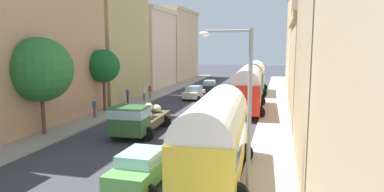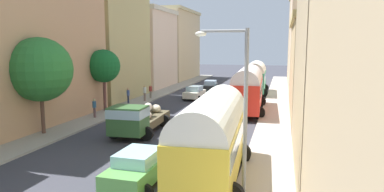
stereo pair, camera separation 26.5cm
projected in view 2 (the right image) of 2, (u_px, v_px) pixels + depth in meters
The scene contains 26 objects.
ground_plane at pixel (203, 105), 35.69m from camera, with size 154.00×154.00×0.00m, color #36363F.
sidewalk_left at pixel (138, 102), 37.51m from camera, with size 2.50×70.00×0.14m, color gray.
sidewalk_right at pixel (276, 108), 33.86m from camera, with size 2.50×70.00×0.14m, color #ADA199.
building_left_1 at pixel (30, 33), 26.25m from camera, with size 5.12×14.62×13.98m.
building_left_2 at pixel (114, 41), 39.08m from camera, with size 4.47×10.66×13.25m.
building_left_3 at pixel (153, 48), 50.32m from camera, with size 4.71×10.65×11.35m.
building_left_4 at pixel (177, 45), 62.90m from camera, with size 5.66×14.62×12.42m.
building_right_1 at pixel (364, 26), 15.69m from camera, with size 6.12×11.66×13.86m.
building_right_2 at pixel (320, 68), 29.40m from camera, with size 5.05×14.33×8.41m.
building_right_3 at pixel (310, 42), 42.41m from camera, with size 5.24×11.77×12.96m.
building_right_4 at pixel (302, 39), 55.07m from camera, with size 4.41×13.36×14.21m.
parked_bus_0 at pixel (212, 134), 15.58m from camera, with size 3.54×8.64×3.93m.
parked_bus_1 at pixel (248, 87), 32.09m from camera, with size 3.55×9.94×4.14m.
parked_bus_2 at pixel (255, 76), 43.93m from camera, with size 3.44×8.38×4.08m.
cargo_truck_0 at pixel (137, 118), 23.64m from camera, with size 3.28×6.71×2.23m.
car_0 at pixel (195, 93), 39.58m from camera, with size 2.41×3.78×1.53m.
car_1 at pixel (210, 86), 45.51m from camera, with size 2.38×3.98×1.57m.
car_2 at pixel (138, 168), 15.22m from camera, with size 2.44×4.07×1.53m.
car_3 at pixel (214, 102), 32.84m from camera, with size 2.28×3.95×1.59m.
pedestrian_1 at pixel (128, 95), 36.07m from camera, with size 0.43×0.43×1.72m.
pedestrian_2 at pixel (145, 92), 37.46m from camera, with size 0.40×0.40×1.87m.
pedestrian_3 at pixel (94, 107), 28.87m from camera, with size 0.33×0.33×1.72m.
pedestrian_4 at pixel (151, 91), 39.60m from camera, with size 0.46×0.46×1.70m.
streetlamp_near at pixel (238, 100), 13.11m from camera, with size 2.05×0.28×6.71m.
roadside_tree_1 at pixel (40, 70), 23.17m from camera, with size 4.30×4.30×6.65m.
roadside_tree_2 at pixel (104, 66), 31.35m from camera, with size 2.99×2.99×5.75m.
Camera 2 is at (7.83, -7.32, 6.07)m, focal length 32.51 mm.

